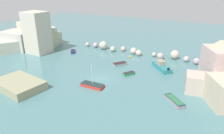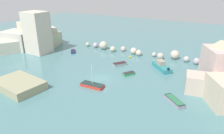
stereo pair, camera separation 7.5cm
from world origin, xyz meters
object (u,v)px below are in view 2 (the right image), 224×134
(moored_boat_5, at_px, (129,74))
(channel_buoy, at_px, (130,57))
(moored_boat_2, at_px, (73,51))
(moored_boat_0, at_px, (92,85))
(moored_boat_1, at_px, (161,66))
(moored_boat_4, at_px, (174,101))
(stone_dock, at_px, (19,84))
(moored_boat_3, at_px, (120,64))

(moored_boat_5, bearing_deg, channel_buoy, -126.65)
(channel_buoy, height_order, moored_boat_2, channel_buoy)
(channel_buoy, relative_size, moored_boat_5, 0.21)
(moored_boat_0, height_order, moored_boat_1, moored_boat_0)
(moored_boat_4, xyz_separation_m, moored_boat_5, (-11.51, 6.68, -0.02))
(stone_dock, distance_m, moored_boat_2, 23.29)
(stone_dock, xyz_separation_m, moored_boat_0, (11.93, 7.27, -0.45))
(moored_boat_4, height_order, moored_boat_5, moored_boat_4)
(moored_boat_5, bearing_deg, moored_boat_2, -77.42)
(moored_boat_0, distance_m, moored_boat_2, 23.05)
(moored_boat_1, height_order, moored_boat_4, moored_boat_1)
(moored_boat_1, xyz_separation_m, moored_boat_5, (-5.26, -6.81, -0.39))
(stone_dock, distance_m, moored_boat_1, 30.91)
(channel_buoy, height_order, moored_boat_3, moored_boat_3)
(moored_boat_1, bearing_deg, moored_boat_5, 98.44)
(moored_boat_4, bearing_deg, channel_buoy, 175.20)
(stone_dock, height_order, moored_boat_1, moored_boat_1)
(stone_dock, distance_m, moored_boat_5, 22.36)
(channel_buoy, distance_m, moored_boat_5, 11.34)
(moored_boat_1, bearing_deg, moored_boat_4, 160.99)
(stone_dock, relative_size, moored_boat_3, 2.66)
(moored_boat_3, distance_m, moored_boat_4, 19.26)
(moored_boat_2, relative_size, moored_boat_5, 1.12)
(moored_boat_0, xyz_separation_m, moored_boat_1, (9.09, 15.40, 0.35))
(stone_dock, bearing_deg, channel_buoy, 66.63)
(stone_dock, height_order, moored_boat_3, stone_dock)
(moored_boat_3, relative_size, moored_boat_4, 0.85)
(moored_boat_3, distance_m, moored_boat_5, 6.06)
(moored_boat_0, bearing_deg, moored_boat_3, 90.22)
(moored_boat_0, distance_m, moored_boat_5, 9.40)
(moored_boat_5, bearing_deg, moored_boat_0, 6.58)
(moored_boat_0, bearing_deg, moored_boat_1, 57.17)
(moored_boat_0, xyz_separation_m, moored_boat_5, (3.83, 8.59, -0.03))
(moored_boat_2, bearing_deg, moored_boat_1, 50.75)
(moored_boat_1, bearing_deg, moored_boat_0, 105.57)
(stone_dock, height_order, moored_boat_0, moored_boat_0)
(moored_boat_2, distance_m, moored_boat_4, 35.18)
(moored_boat_2, relative_size, moored_boat_3, 0.90)
(moored_boat_1, height_order, moored_boat_5, moored_boat_1)
(stone_dock, distance_m, moored_boat_3, 23.05)
(stone_dock, relative_size, moored_boat_5, 3.34)
(moored_boat_0, relative_size, moored_boat_3, 1.35)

